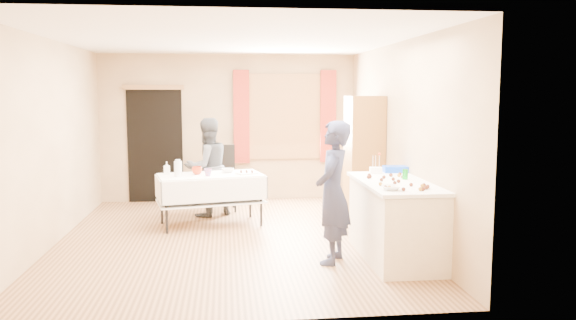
{
  "coord_description": "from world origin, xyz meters",
  "views": [
    {
      "loc": [
        -0.07,
        -7.31,
        1.93
      ],
      "look_at": [
        0.75,
        0.0,
        1.04
      ],
      "focal_mm": 35.0,
      "sensor_mm": 36.0,
      "label": 1
    }
  ],
  "objects": [
    {
      "name": "mixing_bowl",
      "position": [
        1.66,
        -1.65,
        0.93
      ],
      "size": [
        0.27,
        0.27,
        0.05
      ],
      "primitive_type": "imported",
      "rotation": [
        0.0,
        0.0,
        -0.2
      ],
      "color": "white",
      "rests_on": "counter"
    },
    {
      "name": "girl",
      "position": [
        1.13,
        -1.17,
        0.81
      ],
      "size": [
        0.87,
        0.81,
        1.62
      ],
      "primitive_type": "imported",
      "rotation": [
        0.0,
        0.0,
        -1.97
      ],
      "color": "#202545",
      "rests_on": "floor"
    },
    {
      "name": "pitcher",
      "position": [
        -0.74,
        0.64,
        0.86
      ],
      "size": [
        0.13,
        0.13,
        0.22
      ],
      "primitive_type": "cylinder",
      "rotation": [
        0.0,
        0.0,
        0.24
      ],
      "color": "silver",
      "rests_on": "party_table"
    },
    {
      "name": "wall_left",
      "position": [
        -2.26,
        0.0,
        1.3
      ],
      "size": [
        0.02,
        5.5,
        2.6
      ],
      "primitive_type": "cube",
      "color": "tan",
      "rests_on": "floor"
    },
    {
      "name": "wall_right",
      "position": [
        2.26,
        0.0,
        1.3
      ],
      "size": [
        0.02,
        5.5,
        2.6
      ],
      "primitive_type": "cube",
      "color": "tan",
      "rests_on": "floor"
    },
    {
      "name": "cup_rainbow",
      "position": [
        -0.32,
        0.65,
        0.8
      ],
      "size": [
        0.16,
        0.16,
        0.1
      ],
      "primitive_type": "imported",
      "rotation": [
        0.0,
        0.0,
        0.22
      ],
      "color": "red",
      "rests_on": "party_table"
    },
    {
      "name": "curtain_left",
      "position": [
        0.22,
        2.67,
        1.5
      ],
      "size": [
        0.28,
        0.06,
        1.65
      ],
      "primitive_type": "cube",
      "color": "#A22E20",
      "rests_on": "wall_back"
    },
    {
      "name": "ceiling",
      "position": [
        0.0,
        0.0,
        2.61
      ],
      "size": [
        4.5,
        5.5,
        0.02
      ],
      "primitive_type": "cube",
      "color": "white",
      "rests_on": "floor"
    },
    {
      "name": "curtain_right",
      "position": [
        1.78,
        2.67,
        1.5
      ],
      "size": [
        0.28,
        0.06,
        1.65
      ],
      "primitive_type": "cube",
      "color": "#A22E20",
      "rests_on": "wall_back"
    },
    {
      "name": "floor",
      "position": [
        0.0,
        0.0,
        -0.01
      ],
      "size": [
        4.5,
        5.5,
        0.02
      ],
      "primitive_type": "cube",
      "color": "#9E7047",
      "rests_on": "ground"
    },
    {
      "name": "chair",
      "position": [
        -0.12,
        1.85,
        0.32
      ],
      "size": [
        0.46,
        0.46,
        1.07
      ],
      "rotation": [
        0.0,
        0.0,
        0.06
      ],
      "color": "black",
      "rests_on": "floor"
    },
    {
      "name": "cup_red",
      "position": [
        -0.48,
        0.82,
        0.81
      ],
      "size": [
        0.26,
        0.26,
        0.11
      ],
      "primitive_type": "imported",
      "rotation": [
        0.0,
        0.0,
        0.47
      ],
      "color": "#B7290B",
      "rests_on": "party_table"
    },
    {
      "name": "window_frame",
      "position": [
        1.0,
        2.72,
        1.5
      ],
      "size": [
        1.32,
        0.06,
        1.52
      ],
      "primitive_type": "cube",
      "color": "olive",
      "rests_on": "wall_back"
    },
    {
      "name": "counter",
      "position": [
        1.89,
        -1.09,
        0.45
      ],
      "size": [
        0.8,
        1.68,
        0.91
      ],
      "color": "#F6E9CE",
      "rests_on": "floor"
    },
    {
      "name": "pastry_tray",
      "position": [
        0.23,
        0.8,
        0.76
      ],
      "size": [
        0.34,
        0.3,
        0.02
      ],
      "primitive_type": "cube",
      "rotation": [
        0.0,
        0.0,
        0.43
      ],
      "color": "white",
      "rests_on": "party_table"
    },
    {
      "name": "wall_back",
      "position": [
        0.0,
        2.76,
        1.3
      ],
      "size": [
        4.5,
        0.02,
        2.6
      ],
      "primitive_type": "cube",
      "color": "tan",
      "rests_on": "floor"
    },
    {
      "name": "door_lintel",
      "position": [
        -1.3,
        2.7,
        2.02
      ],
      "size": [
        1.05,
        0.06,
        0.08
      ],
      "primitive_type": "cube",
      "color": "olive",
      "rests_on": "wall_back"
    },
    {
      "name": "foam_block",
      "position": [
        1.82,
        -0.44,
        0.95
      ],
      "size": [
        0.16,
        0.12,
        0.08
      ],
      "primitive_type": "cube",
      "rotation": [
        0.0,
        0.0,
        -0.11
      ],
      "color": "white",
      "rests_on": "counter"
    },
    {
      "name": "blue_basket",
      "position": [
        2.1,
        -0.36,
        0.95
      ],
      "size": [
        0.31,
        0.22,
        0.08
      ],
      "primitive_type": "cube",
      "rotation": [
        0.0,
        0.0,
        -0.06
      ],
      "color": "blue",
      "rests_on": "counter"
    },
    {
      "name": "party_table",
      "position": [
        -0.29,
        0.81,
        0.45
      ],
      "size": [
        1.64,
        1.08,
        0.75
      ],
      "rotation": [
        0.0,
        0.0,
        0.22
      ],
      "color": "black",
      "rests_on": "floor"
    },
    {
      "name": "woman",
      "position": [
        -0.35,
        1.45,
        0.77
      ],
      "size": [
        1.25,
        1.23,
        1.54
      ],
      "primitive_type": "imported",
      "rotation": [
        0.0,
        0.0,
        3.66
      ],
      "color": "black",
      "rests_on": "floor"
    },
    {
      "name": "window_pane",
      "position": [
        1.0,
        2.71,
        1.5
      ],
      "size": [
        1.2,
        0.02,
        1.4
      ],
      "primitive_type": "cube",
      "color": "white",
      "rests_on": "wall_back"
    },
    {
      "name": "doorway",
      "position": [
        -1.3,
        2.73,
        1.0
      ],
      "size": [
        0.95,
        0.04,
        2.0
      ],
      "primitive_type": "cube",
      "color": "black",
      "rests_on": "floor"
    },
    {
      "name": "small_bowl",
      "position": [
        -0.04,
        1.0,
        0.78
      ],
      "size": [
        0.33,
        0.33,
        0.06
      ],
      "primitive_type": "imported",
      "rotation": [
        0.0,
        0.0,
        0.49
      ],
      "color": "white",
      "rests_on": "party_table"
    },
    {
      "name": "soda_can",
      "position": [
        2.04,
        -0.96,
        0.97
      ],
      "size": [
        0.07,
        0.07,
        0.12
      ],
      "primitive_type": "cylinder",
      "rotation": [
        0.0,
        0.0,
        0.07
      ],
      "color": "#0D9819",
      "rests_on": "counter"
    },
    {
      "name": "cake_balls",
      "position": [
        1.86,
        -1.22,
        0.93
      ],
      "size": [
        0.51,
        1.13,
        0.04
      ],
      "color": "#3F2314",
      "rests_on": "counter"
    },
    {
      "name": "wall_front",
      "position": [
        0.0,
        -2.76,
        1.3
      ],
      "size": [
        4.5,
        0.02,
        2.6
      ],
      "primitive_type": "cube",
      "color": "tan",
      "rests_on": "floor"
    },
    {
      "name": "cabinet",
      "position": [
        1.99,
        0.84,
        0.94
      ],
      "size": [
        0.5,
        0.6,
        1.88
      ],
      "primitive_type": "cube",
      "color": "brown",
      "rests_on": "floor"
    },
    {
      "name": "bottle",
      "position": [
        -0.92,
        0.88,
        0.84
      ],
      "size": [
        0.09,
        0.09,
        0.19
      ],
      "primitive_type": "imported",
      "rotation": [
        0.0,
        0.0,
        0.04
      ],
      "color": "white",
      "rests_on": "party_table"
    }
  ]
}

